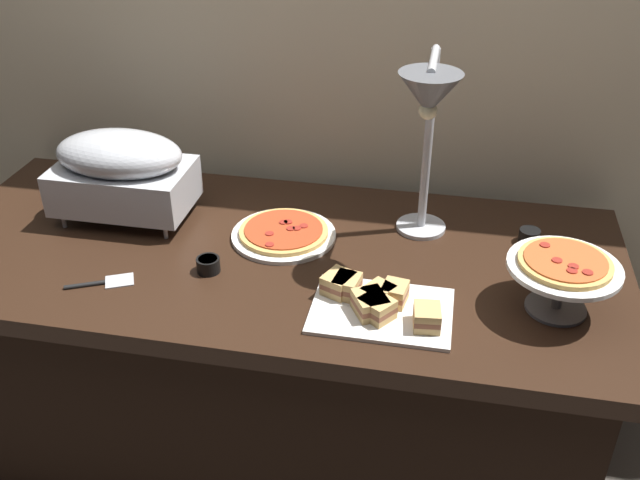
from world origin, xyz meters
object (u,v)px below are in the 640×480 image
sauce_cup_near (208,264)px  serving_spatula (103,283)px  pizza_plate_center (564,270)px  sandwich_platter (377,302)px  sauce_cup_far (529,236)px  heat_lamp (428,112)px  pizza_plate_front (284,233)px  chafing_dish (122,171)px

sauce_cup_near → serving_spatula: 0.27m
pizza_plate_center → serving_spatula: size_ratio=1.57×
sandwich_platter → sauce_cup_far: bearing=46.6°
heat_lamp → serving_spatula: bearing=-160.1°
pizza_plate_front → sauce_cup_near: 0.25m
pizza_plate_center → pizza_plate_front: bearing=164.7°
heat_lamp → sandwich_platter: 0.47m
sandwich_platter → sauce_cup_near: bearing=169.4°
sandwich_platter → chafing_dish: bearing=157.9°
chafing_dish → pizza_plate_center: bearing=-10.6°
pizza_plate_front → heat_lamp: bearing=-5.1°
pizza_plate_front → serving_spatula: pizza_plate_front is taller
sauce_cup_near → serving_spatula: (-0.24, -0.11, -0.02)m
pizza_plate_center → sauce_cup_far: size_ratio=4.59×
chafing_dish → sauce_cup_far: chafing_dish is taller
sauce_cup_near → pizza_plate_center: bearing=0.4°
serving_spatula → sauce_cup_near: bearing=23.6°
pizza_plate_front → chafing_dish: bearing=176.8°
pizza_plate_center → sauce_cup_near: bearing=-179.6°
pizza_plate_center → sandwich_platter: 0.44m
sandwich_platter → sauce_cup_near: sandwich_platter is taller
chafing_dish → heat_lamp: size_ratio=0.73×
chafing_dish → sandwich_platter: bearing=-22.1°
sauce_cup_far → heat_lamp: bearing=-155.1°
chafing_dish → pizza_plate_front: bearing=-3.2°
chafing_dish → heat_lamp: (0.85, -0.06, 0.26)m
chafing_dish → pizza_plate_center: size_ratio=1.46×
pizza_plate_front → sauce_cup_far: sauce_cup_far is taller
pizza_plate_center → serving_spatula: 1.13m
pizza_plate_center → sandwich_platter: (-0.42, -0.09, -0.09)m
pizza_plate_center → sauce_cup_far: bearing=99.0°
heat_lamp → pizza_plate_center: (0.35, -0.16, -0.30)m
sandwich_platter → serving_spatula: bearing=-178.1°
heat_lamp → sauce_cup_near: (-0.52, -0.17, -0.39)m
sauce_cup_far → serving_spatula: (-1.07, -0.42, -0.02)m
sandwich_platter → serving_spatula: 0.69m
pizza_plate_center → serving_spatula: pizza_plate_center is taller
pizza_plate_center → chafing_dish: bearing=169.4°
serving_spatula → sauce_cup_far: bearing=21.3°
pizza_plate_center → sauce_cup_near: 0.88m
chafing_dish → sandwich_platter: 0.85m
sauce_cup_far → serving_spatula: sauce_cup_far is taller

